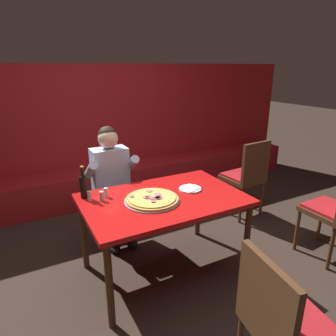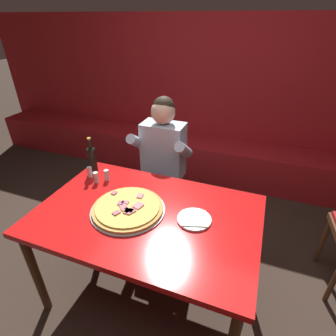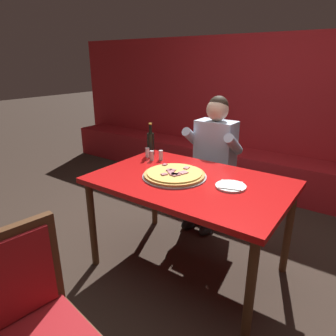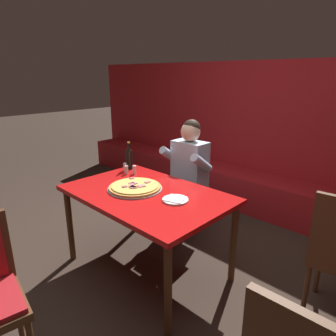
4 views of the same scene
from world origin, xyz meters
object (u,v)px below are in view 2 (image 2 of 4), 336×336
Objects in this scene: pizza at (128,208)px; shaker_red_pepper_flakes at (107,176)px; plate_white_paper at (194,219)px; main_dining_table at (147,222)px; beer_bottle at (92,159)px; shaker_oregano at (90,172)px; shaker_parmesan at (96,178)px; diner_seated_blue_shirt at (160,162)px.

shaker_red_pepper_flakes is (-0.32, 0.27, 0.02)m from pizza.
plate_white_paper is 2.44× the size of shaker_red_pepper_flakes.
beer_bottle reaches higher than main_dining_table.
pizza reaches higher than main_dining_table.
beer_bottle is (-0.62, 0.32, 0.19)m from main_dining_table.
plate_white_paper is 0.91m from shaker_oregano.
diner_seated_blue_shirt is at bearing 63.70° from shaker_parmesan.
shaker_parmesan reaches higher than plate_white_paper.
plate_white_paper is at bearing 8.29° from pizza.
diner_seated_blue_shirt is at bearing 125.99° from plate_white_paper.
shaker_parmesan reaches higher than main_dining_table.
shaker_red_pepper_flakes is (-0.44, 0.25, 0.12)m from main_dining_table.
main_dining_table is at bearing -27.59° from beer_bottle.
plate_white_paper is (0.42, 0.06, -0.01)m from pizza.
plate_white_paper is at bearing -12.54° from shaker_oregano.
shaker_red_pepper_flakes reaches higher than main_dining_table.
diner_seated_blue_shirt reaches higher than pizza.
shaker_parmesan is at bearing 151.01° from pizza.
beer_bottle is 3.40× the size of shaker_parmesan.
beer_bottle is at bearing 162.98° from plate_white_paper.
shaker_red_pepper_flakes is (-0.75, 0.20, 0.03)m from plate_white_paper.
shaker_red_pepper_flakes is at bearing -113.71° from diner_seated_blue_shirt.
shaker_red_pepper_flakes is at bearing 45.22° from shaker_parmesan.
plate_white_paper is at bearing -15.35° from shaker_red_pepper_flakes.
diner_seated_blue_shirt is at bearing 66.29° from shaker_red_pepper_flakes.
pizza is 5.57× the size of shaker_red_pepper_flakes.
shaker_oregano is at bearing 157.95° from main_dining_table.
shaker_red_pepper_flakes is at bearing 151.08° from main_dining_table.
diner_seated_blue_shirt is (-0.52, 0.72, -0.07)m from plate_white_paper.
plate_white_paper is 0.16× the size of diner_seated_blue_shirt.
diner_seated_blue_shirt reaches higher than shaker_oregano.
pizza is at bearing -170.10° from main_dining_table.
plate_white_paper is 2.44× the size of shaker_parmesan.
plate_white_paper is 0.77m from shaker_red_pepper_flakes.
shaker_oregano reaches higher than pizza.
beer_bottle is 0.11m from shaker_oregano.
diner_seated_blue_shirt is (0.40, 0.44, -0.17)m from beer_bottle.
plate_white_paper is 0.82m from shaker_parmesan.
beer_bottle is 0.20m from shaker_red_pepper_flakes.
shaker_oregano is 0.07× the size of diner_seated_blue_shirt.
main_dining_table is 0.55m from shaker_parmesan.
pizza is 1.64× the size of beer_bottle.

